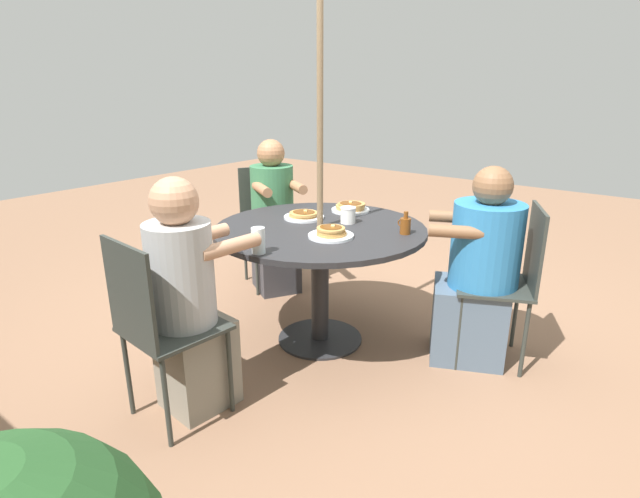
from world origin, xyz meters
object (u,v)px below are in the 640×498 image
at_px(patio_table, 320,245).
at_px(patio_chair_south, 510,275).
at_px(diner_east, 189,306).
at_px(drinking_glass_a, 258,241).
at_px(pancake_plate_b, 331,233).
at_px(diner_north, 274,222).
at_px(diner_south, 477,276).
at_px(coffee_cup, 348,215).
at_px(pancake_plate_c, 351,208).
at_px(pancake_plate_a, 304,216).
at_px(syrup_bottle, 405,225).
at_px(patio_chair_north, 268,218).
at_px(patio_chair_east, 157,321).

height_order(patio_table, patio_chair_south, patio_chair_south).
height_order(diner_east, drinking_glass_a, diner_east).
bearing_deg(drinking_glass_a, pancake_plate_b, -105.96).
height_order(pancake_plate_b, drinking_glass_a, drinking_glass_a).
bearing_deg(diner_north, pancake_plate_b, 88.80).
bearing_deg(drinking_glass_a, diner_north, -50.43).
bearing_deg(diner_east, diner_south, 60.13).
height_order(diner_east, coffee_cup, diner_east).
height_order(diner_north, pancake_plate_c, diner_north).
relative_size(patio_chair_south, pancake_plate_b, 3.67).
bearing_deg(coffee_cup, pancake_plate_c, -58.95).
distance_m(pancake_plate_a, coffee_cup, 0.30).
height_order(pancake_plate_c, coffee_cup, coffee_cup).
height_order(patio_chair_south, drinking_glass_a, patio_chair_south).
distance_m(pancake_plate_b, syrup_bottle, 0.43).
xyz_separation_m(patio_chair_north, pancake_plate_a, (-0.76, 0.46, 0.23)).
relative_size(diner_south, pancake_plate_c, 4.52).
bearing_deg(patio_chair_north, patio_chair_south, 117.45).
height_order(patio_chair_south, syrup_bottle, patio_chair_south).
relative_size(patio_chair_south, diner_south, 0.81).
height_order(patio_chair_east, coffee_cup, patio_chair_east).
bearing_deg(patio_chair_north, patio_chair_east, 57.40).
xyz_separation_m(patio_chair_east, coffee_cup, (-0.18, -1.27, 0.27)).
relative_size(diner_south, pancake_plate_b, 4.52).
height_order(patio_chair_north, pancake_plate_c, patio_chair_north).
height_order(pancake_plate_c, syrup_bottle, syrup_bottle).
relative_size(patio_chair_north, diner_north, 0.79).
distance_m(patio_table, drinking_glass_a, 0.60).
distance_m(diner_east, drinking_glass_a, 0.46).
relative_size(pancake_plate_b, drinking_glass_a, 1.91).
relative_size(diner_north, pancake_plate_b, 4.61).
distance_m(pancake_plate_a, syrup_bottle, 0.68).
height_order(patio_chair_east, diner_east, diner_east).
distance_m(diner_south, pancake_plate_b, 0.88).
relative_size(patio_chair_east, diner_south, 0.81).
xyz_separation_m(pancake_plate_b, syrup_bottle, (-0.30, -0.31, 0.03)).
distance_m(patio_chair_east, syrup_bottle, 1.43).
relative_size(patio_chair_east, syrup_bottle, 7.16).
height_order(patio_chair_north, syrup_bottle, patio_chair_north).
distance_m(diner_east, pancake_plate_c, 1.38).
bearing_deg(diner_south, coffee_cup, 81.00).
distance_m(patio_chair_south, pancake_plate_b, 1.05).
bearing_deg(patio_chair_south, diner_north, 65.06).
distance_m(pancake_plate_b, drinking_glass_a, 0.46).
height_order(diner_north, coffee_cup, diner_north).
distance_m(diner_east, syrup_bottle, 1.27).
height_order(patio_table, pancake_plate_c, pancake_plate_c).
distance_m(diner_north, pancake_plate_c, 0.78).
relative_size(diner_north, pancake_plate_a, 4.61).
relative_size(patio_chair_east, drinking_glass_a, 7.02).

